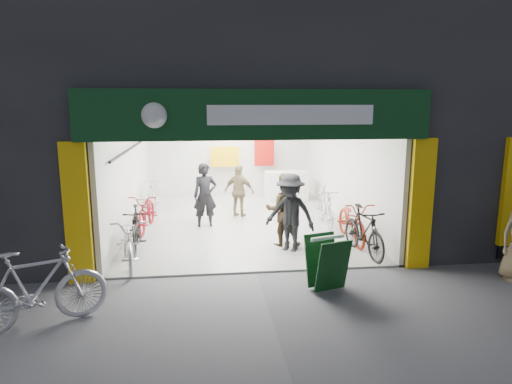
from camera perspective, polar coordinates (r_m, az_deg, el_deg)
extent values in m
plane|color=#56565B|center=(9.01, 0.05, -10.13)|extent=(60.00, 60.00, 0.00)
cube|color=#232326|center=(13.71, 1.81, 21.57)|extent=(16.00, 10.00, 4.50)
cube|color=#232326|center=(14.15, -25.38, 3.91)|extent=(5.00, 10.00, 3.50)
cube|color=#232326|center=(15.14, 20.83, 4.66)|extent=(6.00, 10.00, 3.50)
cube|color=#9E9E99|center=(12.79, -2.11, -3.57)|extent=(6.00, 8.00, 0.04)
cube|color=silver|center=(16.55, -3.34, 5.34)|extent=(6.00, 0.20, 3.20)
cube|color=silver|center=(12.60, -15.68, 3.12)|extent=(0.10, 8.00, 3.20)
cube|color=silver|center=(13.06, 10.87, 3.61)|extent=(0.10, 8.00, 3.20)
cube|color=white|center=(12.37, -2.22, 11.05)|extent=(6.00, 8.00, 0.10)
cube|color=black|center=(8.49, -0.03, 11.69)|extent=(6.00, 0.30, 0.30)
cube|color=#0B3319|center=(8.28, 0.15, 9.63)|extent=(6.40, 0.25, 0.90)
cube|color=white|center=(8.24, 4.48, 9.59)|extent=(3.00, 0.02, 0.35)
cube|color=yellow|center=(8.79, -21.45, -2.58)|extent=(0.45, 0.12, 2.60)
cube|color=yellow|center=(9.51, 19.93, -1.48)|extent=(0.45, 0.12, 2.60)
cylinder|color=black|center=(11.93, -15.62, 5.11)|extent=(0.06, 5.00, 0.06)
cube|color=silver|center=(15.35, 3.80, 0.73)|extent=(1.40, 0.60, 1.00)
cube|color=white|center=(9.59, -0.83, 10.61)|extent=(1.30, 0.35, 0.04)
cube|color=white|center=(11.38, -1.80, 10.69)|extent=(1.30, 0.35, 0.04)
cube|color=white|center=(13.17, -2.51, 10.75)|extent=(1.30, 0.35, 0.04)
cube|color=white|center=(14.97, -3.05, 10.79)|extent=(1.30, 0.35, 0.04)
imported|color=silver|center=(9.63, -15.55, -5.84)|extent=(1.05, 2.09, 1.05)
imported|color=black|center=(10.53, -14.79, -4.49)|extent=(0.59, 1.69, 1.00)
imported|color=maroon|center=(12.08, -13.47, -2.41)|extent=(0.80, 1.95, 1.00)
imported|color=#AEAEB3|center=(14.38, -12.68, -0.18)|extent=(0.50, 1.71, 1.03)
imported|color=black|center=(10.12, 13.33, -4.81)|extent=(0.74, 1.85, 1.08)
imported|color=maroon|center=(11.05, 11.92, -3.54)|extent=(0.72, 1.97, 1.03)
imported|color=#A6A7AA|center=(12.28, 8.67, -1.83)|extent=(0.62, 1.83, 1.08)
imported|color=silver|center=(7.51, -25.78, -10.81)|extent=(2.07, 1.33, 1.21)
imported|color=black|center=(12.02, -6.38, -0.49)|extent=(0.67, 0.49, 1.72)
imported|color=#3B2E1A|center=(10.44, 3.45, -2.27)|extent=(0.89, 0.72, 1.70)
imported|color=black|center=(10.02, 4.31, -2.68)|extent=(1.31, 1.18, 1.76)
imported|color=olive|center=(13.03, -2.11, 0.06)|extent=(0.97, 0.75, 1.53)
cube|color=#0F3C16|center=(8.05, 9.61, -9.14)|extent=(0.65, 0.39, 0.93)
cube|color=#0F3C16|center=(8.37, 8.13, -8.30)|extent=(0.65, 0.39, 0.93)
cube|color=white|center=(8.07, 8.95, -5.67)|extent=(0.63, 0.23, 0.06)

